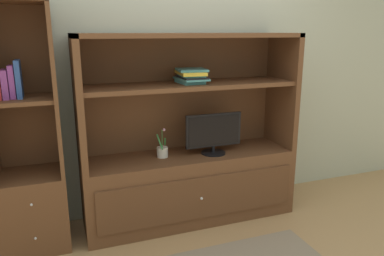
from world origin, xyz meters
TOP-DOWN VIEW (x-y plane):
  - ground_plane at (0.00, 0.00)m, footprint 8.00×8.00m
  - painted_rear_wall at (0.00, 0.75)m, footprint 6.00×0.10m
  - media_console at (0.00, 0.41)m, footprint 1.88×0.55m
  - tv_monitor at (0.20, 0.34)m, footprint 0.52×0.22m
  - potted_plant at (-0.25, 0.41)m, footprint 0.10×0.10m
  - magazine_stack at (0.01, 0.40)m, footprint 0.26×0.36m
  - bookshelf_tall at (-1.31, 0.41)m, footprint 0.50×0.48m
  - upright_book_row at (-1.39, 0.40)m, footprint 0.20×0.18m

SIDE VIEW (x-z plane):
  - ground_plane at x=0.00m, z-range 0.00..0.00m
  - media_console at x=0.00m, z-range -0.32..1.33m
  - bookshelf_tall at x=-1.31m, z-range -0.34..1.55m
  - potted_plant at x=-0.25m, z-range 0.53..0.79m
  - tv_monitor at x=0.20m, z-range 0.62..0.98m
  - magazine_stack at x=0.01m, z-range 1.24..1.37m
  - upright_book_row at x=-1.39m, z-range 1.18..1.45m
  - painted_rear_wall at x=0.00m, z-range 0.00..2.80m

